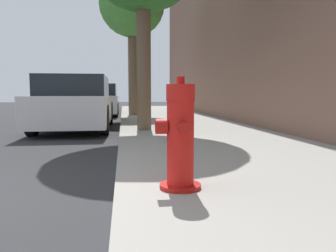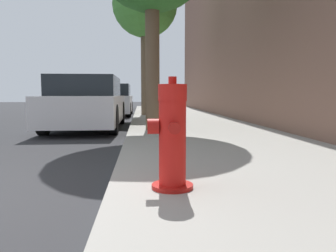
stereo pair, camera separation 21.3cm
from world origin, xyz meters
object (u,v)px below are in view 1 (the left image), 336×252
at_px(parked_car_near, 76,104).
at_px(parked_car_mid, 98,101).
at_px(parked_car_far, 101,100).
at_px(fire_hydrant, 180,138).
at_px(street_tree_far, 132,5).

height_order(parked_car_near, parked_car_mid, parked_car_near).
distance_m(parked_car_mid, parked_car_far, 6.37).
bearing_deg(parked_car_near, fire_hydrant, -75.06).
xyz_separation_m(fire_hydrant, parked_car_far, (-1.85, 18.50, 0.05)).
xyz_separation_m(parked_car_mid, street_tree_far, (1.46, -2.06, 3.60)).
relative_size(fire_hydrant, parked_car_near, 0.21).
bearing_deg(parked_car_far, parked_car_near, -89.28).
bearing_deg(fire_hydrant, street_tree_far, 90.49).
xyz_separation_m(parked_car_far, street_tree_far, (1.77, -8.42, 3.65)).
bearing_deg(parked_car_mid, parked_car_near, -91.55).
relative_size(parked_car_far, street_tree_far, 0.77).
relative_size(parked_car_mid, parked_car_far, 0.93).
height_order(parked_car_far, street_tree_far, street_tree_far).
relative_size(fire_hydrant, street_tree_far, 0.17).
relative_size(fire_hydrant, parked_car_far, 0.22).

